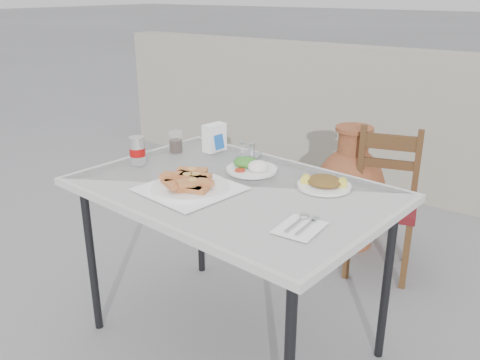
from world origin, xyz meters
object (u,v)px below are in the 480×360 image
Objects in this scene: chair at (383,200)px; salad_rice_plate at (251,166)px; soda_can at (137,151)px; condiment_caddy at (249,152)px; terracotta_urn at (349,191)px; salad_chopped_plate at (324,183)px; cafe_table at (232,197)px; pide_plate at (190,182)px; cola_glass at (176,143)px; napkin_holder at (214,138)px.

salad_rice_plate is at bearing -126.50° from chair.
soda_can is (-0.51, -0.24, 0.05)m from salad_rice_plate.
terracotta_urn is at bearing 78.92° from condiment_caddy.
terracotta_urn is (-0.33, 1.10, -0.48)m from salad_chopped_plate.
terracotta_urn is (-0.30, 0.19, -0.07)m from chair.
cafe_table is 1.37m from terracotta_urn.
salad_rice_plate is 0.57m from soda_can.
salad_rice_plate is 1.21m from terracotta_urn.
condiment_caddy is 0.98m from chair.
pide_plate is at bearing -13.79° from soda_can.
cola_glass is at bearing -116.58° from terracotta_urn.
napkin_holder is (-0.37, 0.35, 0.13)m from cafe_table.
pide_plate reaches higher than salad_chopped_plate.
cafe_table is 0.56m from soda_can.
pide_plate is 1.54m from terracotta_urn.
salad_rice_plate reaches higher than terracotta_urn.
napkin_holder reaches higher than terracotta_urn.
pide_plate is at bearing -53.29° from napkin_holder.
chair reaches higher than terracotta_urn.
salad_chopped_plate is 1.70× the size of soda_can.
cola_glass is 0.12× the size of chair.
soda_can reaches higher than salad_chopped_plate.
salad_rice_plate is 0.30× the size of terracotta_urn.
soda_can reaches higher than chair.
salad_chopped_plate reaches higher than cafe_table.
soda_can reaches higher than pide_plate.
pide_plate is 3.94× the size of cola_glass.
chair is at bearing -32.95° from terracotta_urn.
soda_can is (-0.89, -0.25, 0.05)m from salad_chopped_plate.
chair is (0.48, 0.74, -0.41)m from condiment_caddy.
cafe_table is at bearing -66.03° from condiment_caddy.
pide_plate is 0.49× the size of chair.
cafe_table is 1.67× the size of chair.
cola_glass is 1.32m from terracotta_urn.
pide_plate is at bearing -103.65° from salad_rice_plate.
cola_glass reaches higher than chair.
salad_rice_plate is at bearing -52.59° from condiment_caddy.
soda_can is 0.16× the size of chair.
napkin_holder reaches higher than salad_chopped_plate.
cafe_table is 0.22m from salad_rice_plate.
soda_can is 0.43m from napkin_holder.
soda_can is 1.07× the size of condiment_caddy.
soda_can reaches higher than cola_glass.
napkin_holder reaches higher than cafe_table.
pide_plate reaches higher than chair.
cola_glass reaches higher than pide_plate.
napkin_holder is 0.18× the size of terracotta_urn.
salad_chopped_plate is 0.54m from condiment_caddy.
terracotta_urn is at bearing 87.27° from salad_rice_plate.
cafe_table is at bearing -121.21° from chair.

